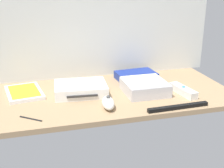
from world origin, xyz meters
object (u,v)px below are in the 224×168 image
at_px(remote_nunchuk, 108,103).
at_px(sensor_bar, 178,107).
at_px(game_console, 81,89).
at_px(mini_computer, 145,87).
at_px(game_case, 24,92).
at_px(network_router, 136,76).
at_px(remote_wand, 183,91).
at_px(stylus_pen, 31,118).

bearing_deg(remote_nunchuk, sensor_bar, -10.98).
relative_size(game_console, mini_computer, 1.31).
height_order(game_case, remote_nunchuk, remote_nunchuk).
relative_size(network_router, remote_wand, 1.24).
relative_size(game_case, remote_nunchuk, 2.01).
relative_size(game_console, stylus_pen, 2.47).
relative_size(remote_wand, stylus_pen, 1.69).
xyz_separation_m(game_console, game_case, (-0.23, 0.06, -0.01)).
bearing_deg(game_case, game_console, -23.07).
xyz_separation_m(game_console, mini_computer, (0.26, -0.06, 0.00)).
distance_m(remote_wand, remote_nunchuk, 0.34).
bearing_deg(sensor_bar, stylus_pen, 172.10).
bearing_deg(network_router, stylus_pen, -152.19).
bearing_deg(sensor_bar, network_router, 94.16).
height_order(remote_nunchuk, sensor_bar, remote_nunchuk).
distance_m(network_router, remote_nunchuk, 0.35).
bearing_deg(game_console, network_router, 27.13).
distance_m(mini_computer, stylus_pen, 0.48).
xyz_separation_m(game_case, network_router, (0.51, 0.06, 0.01)).
distance_m(game_case, sensor_bar, 0.62).
xyz_separation_m(remote_wand, sensor_bar, (-0.09, -0.13, -0.01)).
bearing_deg(remote_wand, stylus_pen, 177.89).
bearing_deg(network_router, mini_computer, -101.65).
xyz_separation_m(remote_wand, remote_nunchuk, (-0.33, -0.05, 0.01)).
bearing_deg(game_case, mini_computer, -22.32).
relative_size(mini_computer, game_case, 0.81).
bearing_deg(remote_wand, mini_computer, 150.63).
xyz_separation_m(game_case, remote_wand, (0.63, -0.17, 0.01)).
bearing_deg(remote_wand, remote_nunchuk, -179.77).
bearing_deg(stylus_pen, network_router, 31.99).
bearing_deg(network_router, remote_wand, -65.59).
relative_size(game_console, sensor_bar, 0.93).
distance_m(game_console, remote_wand, 0.42).
relative_size(game_case, sensor_bar, 0.87).
height_order(sensor_bar, stylus_pen, sensor_bar).
bearing_deg(game_console, game_case, 170.66).
xyz_separation_m(game_console, remote_wand, (0.41, -0.11, -0.01)).
bearing_deg(mini_computer, network_router, 82.53).
xyz_separation_m(network_router, remote_nunchuk, (-0.21, -0.28, 0.00)).
relative_size(remote_wand, remote_nunchuk, 1.46).
xyz_separation_m(mini_computer, network_router, (0.02, 0.17, -0.01)).
height_order(game_console, remote_wand, game_console).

